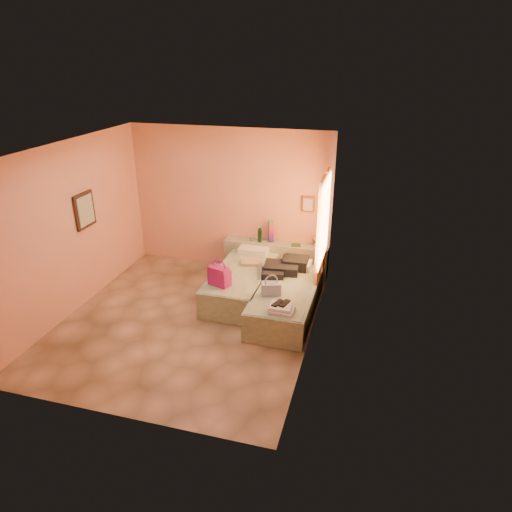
{
  "coord_description": "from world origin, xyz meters",
  "views": [
    {
      "loc": [
        2.78,
        -5.92,
        4.03
      ],
      "look_at": [
        0.92,
        0.85,
        0.9
      ],
      "focal_mm": 32.0,
      "sensor_mm": 36.0,
      "label": 1
    }
  ],
  "objects": [
    {
      "name": "ground",
      "position": [
        0.0,
        0.0,
        0.0
      ],
      "size": [
        4.5,
        4.5,
        0.0
      ],
      "primitive_type": "plane",
      "color": "tan",
      "rests_on": "ground"
    },
    {
      "name": "khaki_garment",
      "position": [
        0.67,
        1.36,
        0.53
      ],
      "size": [
        0.36,
        0.31,
        0.06
      ],
      "primitive_type": "cube",
      "rotation": [
        0.0,
        0.0,
        0.18
      ],
      "color": "tan",
      "rests_on": "bed_left"
    },
    {
      "name": "bed_right",
      "position": [
        1.5,
        0.62,
        0.25
      ],
      "size": [
        0.91,
        2.01,
        0.5
      ],
      "primitive_type": "cube",
      "rotation": [
        0.0,
        0.0,
        -0.01
      ],
      "color": "#A7BA95",
      "rests_on": "ground"
    },
    {
      "name": "sandal_pair",
      "position": [
        1.57,
        -0.1,
        0.61
      ],
      "size": [
        0.24,
        0.27,
        0.02
      ],
      "primitive_type": "cube",
      "rotation": [
        0.0,
        0.0,
        -0.38
      ],
      "color": "black",
      "rests_on": "towel_stack"
    },
    {
      "name": "flower_vase",
      "position": [
        1.78,
        2.06,
        0.78
      ],
      "size": [
        0.21,
        0.21,
        0.26
      ],
      "primitive_type": "cube",
      "rotation": [
        0.0,
        0.0,
        0.06
      ],
      "color": "beige",
      "rests_on": "headboard_ledge"
    },
    {
      "name": "magenta_handbag",
      "position": [
        0.41,
        0.42,
        0.67
      ],
      "size": [
        0.4,
        0.3,
        0.33
      ],
      "primitive_type": "cube",
      "rotation": [
        0.0,
        0.0,
        -0.33
      ],
      "color": "#AB156B",
      "rests_on": "bed_left"
    },
    {
      "name": "room_walls",
      "position": [
        0.21,
        0.57,
        1.79
      ],
      "size": [
        4.02,
        4.51,
        2.81
      ],
      "color": "#F09B80",
      "rests_on": "ground"
    },
    {
      "name": "headboard_ledge",
      "position": [
        0.98,
        2.1,
        0.33
      ],
      "size": [
        2.05,
        0.3,
        0.65
      ],
      "primitive_type": "cube",
      "color": "#969E81",
      "rests_on": "ground"
    },
    {
      "name": "green_book",
      "position": [
        1.38,
        2.06,
        0.66
      ],
      "size": [
        0.2,
        0.17,
        0.03
      ],
      "primitive_type": "cube",
      "rotation": [
        0.0,
        0.0,
        0.26
      ],
      "color": "#244327",
      "rests_on": "headboard_ledge"
    },
    {
      "name": "bed_left",
      "position": [
        0.6,
        1.05,
        0.25
      ],
      "size": [
        0.91,
        2.01,
        0.5
      ],
      "primitive_type": "cube",
      "rotation": [
        0.0,
        0.0,
        -0.01
      ],
      "color": "#A7BA95",
      "rests_on": "ground"
    },
    {
      "name": "clothes_pile",
      "position": [
        1.34,
        1.18,
        0.6
      ],
      "size": [
        0.73,
        0.73,
        0.19
      ],
      "primitive_type": "cube",
      "rotation": [
        0.0,
        0.0,
        0.14
      ],
      "color": "black",
      "rests_on": "bed_right"
    },
    {
      "name": "rainbow_box",
      "position": [
        0.87,
        2.14,
        0.86
      ],
      "size": [
        0.12,
        0.12,
        0.42
      ],
      "primitive_type": "cube",
      "rotation": [
        0.0,
        0.0,
        0.42
      ],
      "color": "#AB156B",
      "rests_on": "headboard_ledge"
    },
    {
      "name": "towel_stack",
      "position": [
        1.59,
        -0.15,
        0.55
      ],
      "size": [
        0.36,
        0.31,
        0.1
      ],
      "primitive_type": "cube",
      "rotation": [
        0.0,
        0.0,
        -0.04
      ],
      "color": "white",
      "rests_on": "bed_right"
    },
    {
      "name": "blue_handbag",
      "position": [
        1.31,
        0.32,
        0.6
      ],
      "size": [
        0.34,
        0.23,
        0.2
      ],
      "primitive_type": "cube",
      "rotation": [
        0.0,
        0.0,
        0.33
      ],
      "color": "#415C9D",
      "rests_on": "bed_right"
    },
    {
      "name": "small_dish",
      "position": [
        0.49,
        2.11,
        0.66
      ],
      "size": [
        0.15,
        0.15,
        0.03
      ],
      "primitive_type": "cylinder",
      "rotation": [
        0.0,
        0.0,
        0.44
      ],
      "color": "#4B8B5E",
      "rests_on": "headboard_ledge"
    },
    {
      "name": "water_bottle",
      "position": [
        0.66,
        2.07,
        0.79
      ],
      "size": [
        0.09,
        0.09,
        0.28
      ],
      "primitive_type": "cylinder",
      "rotation": [
        0.0,
        0.0,
        -0.13
      ],
      "color": "#13351D",
      "rests_on": "headboard_ledge"
    }
  ]
}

